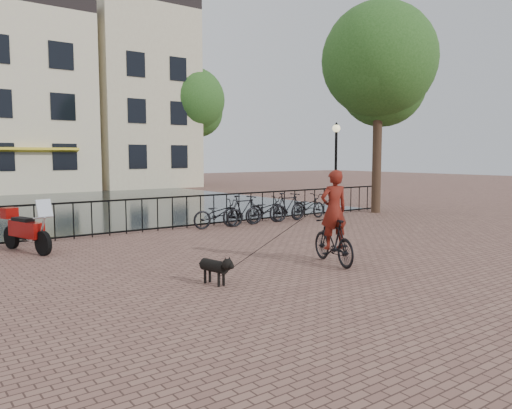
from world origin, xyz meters
TOP-DOWN VIEW (x-y plane):
  - ground at (0.00, 0.00)m, footprint 100.00×100.00m
  - canal_water at (0.00, 17.30)m, footprint 20.00×20.00m
  - railing at (0.00, 8.00)m, footprint 20.00×0.05m
  - canal_house_mid at (0.50, 30.00)m, footprint 8.00×9.50m
  - canal_house_right at (8.50, 30.00)m, footprint 7.00×9.00m
  - tree_near_right at (9.20, 7.30)m, footprint 4.48×4.48m
  - tree_far_right at (12.00, 27.00)m, footprint 4.76×4.76m
  - lamp_post at (7.20, 7.60)m, footprint 0.30×0.30m
  - cyclist at (0.93, 1.53)m, footprint 0.92×1.76m
  - dog at (-1.97, 1.59)m, footprint 0.41×0.82m
  - motorcycle at (-3.96, 6.77)m, footprint 0.96×1.90m
  - parked_bike_0 at (1.80, 7.40)m, footprint 1.77×0.79m
  - parked_bike_1 at (2.75, 7.40)m, footprint 1.69×0.57m
  - parked_bike_2 at (3.70, 7.40)m, footprint 1.72×0.62m
  - parked_bike_3 at (4.65, 7.40)m, footprint 1.68×0.52m
  - parked_bike_4 at (5.60, 7.40)m, footprint 1.76×0.75m

SIDE VIEW (x-z plane):
  - ground at x=0.00m, z-range 0.00..0.00m
  - canal_water at x=0.00m, z-range 0.00..0.00m
  - dog at x=-1.97m, z-range 0.00..0.53m
  - parked_bike_0 at x=1.80m, z-range 0.00..0.90m
  - parked_bike_2 at x=3.70m, z-range 0.00..0.90m
  - parked_bike_4 at x=5.60m, z-range 0.00..0.90m
  - parked_bike_1 at x=2.75m, z-range 0.00..1.00m
  - parked_bike_3 at x=4.65m, z-range 0.00..1.00m
  - railing at x=0.00m, z-range -0.01..1.02m
  - motorcycle at x=-3.96m, z-range 0.00..1.32m
  - cyclist at x=0.93m, z-range -0.28..2.04m
  - lamp_post at x=7.20m, z-range 0.65..4.10m
  - canal_house_mid at x=0.50m, z-range 0.00..11.80m
  - tree_near_right at x=9.20m, z-range 1.85..10.09m
  - tree_far_right at x=12.00m, z-range 1.97..10.73m
  - canal_house_right at x=8.50m, z-range 0.00..13.30m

